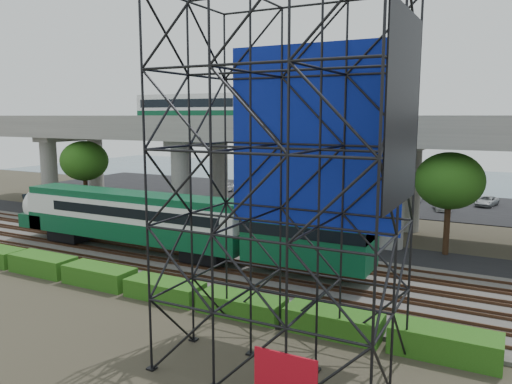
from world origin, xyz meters
The scene contains 13 objects.
ground centered at (0.00, 0.00, 0.00)m, with size 140.00×140.00×0.00m, color #474233.
ballast_bed centered at (0.00, 2.00, 0.10)m, with size 90.00×12.00×0.20m, color slate.
service_road centered at (0.00, 10.50, 0.04)m, with size 90.00×5.00×0.08m, color black.
parking_lot centered at (0.00, 34.00, 0.04)m, with size 90.00×18.00×0.08m, color black.
harbor_water centered at (0.00, 56.00, 0.01)m, with size 140.00×40.00×0.03m, color #415A6B.
rail_tracks centered at (0.00, 2.00, 0.28)m, with size 90.00×9.52×0.16m.
commuter_train centered at (-4.70, 2.00, 2.88)m, with size 29.30×3.06×4.30m.
overpass centered at (-0.80, 16.00, 8.21)m, with size 80.00×12.00×12.40m.
scaffold_tower centered at (10.03, -7.98, 7.47)m, with size 9.36×6.36×15.00m.
hedge_strip centered at (1.01, -4.30, 0.56)m, with size 34.60×1.80×1.20m.
trees centered at (-4.67, 16.17, 5.57)m, with size 40.94×16.94×7.69m.
suv centered at (-18.80, 9.79, 0.84)m, with size 2.53×5.48×1.52m, color black.
parked_cars centered at (-0.44, 33.54, 0.68)m, with size 34.14×9.39×1.30m.
Camera 1 is at (18.14, -25.95, 10.28)m, focal length 35.00 mm.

